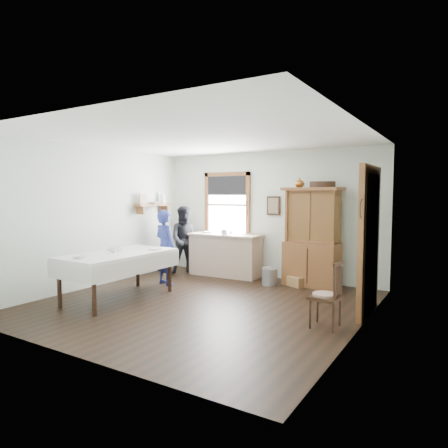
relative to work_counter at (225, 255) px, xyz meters
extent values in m
cube|color=black|center=(0.84, -2.13, -0.46)|extent=(5.00, 5.00, 0.01)
cube|color=white|center=(0.84, -2.13, 2.23)|extent=(5.00, 5.00, 0.01)
cube|color=white|center=(0.84, 0.37, 0.89)|extent=(5.00, 0.01, 2.70)
cube|color=white|center=(0.84, -4.63, 0.89)|extent=(5.00, 0.01, 2.70)
cube|color=white|center=(-1.66, -2.13, 0.89)|extent=(0.01, 5.00, 2.70)
cube|color=white|center=(3.34, -2.13, 0.89)|extent=(0.01, 5.00, 2.70)
cube|color=white|center=(-0.16, 0.35, 1.09)|extent=(1.00, 0.02, 1.30)
cube|color=brown|center=(-0.16, 0.33, 1.78)|extent=(1.18, 0.06, 0.09)
cube|color=brown|center=(-0.16, 0.33, 0.39)|extent=(1.18, 0.06, 0.09)
cube|color=brown|center=(-0.70, 0.33, 1.09)|extent=(0.09, 0.06, 1.48)
cube|color=brown|center=(0.39, 0.33, 1.09)|extent=(0.09, 0.06, 1.48)
cube|color=black|center=(-0.16, 0.31, 1.52)|extent=(0.98, 0.03, 0.43)
cube|color=#42392F|center=(3.31, -1.28, 0.59)|extent=(0.03, 0.90, 2.10)
cube|color=brown|center=(3.28, -1.79, 0.59)|extent=(0.08, 0.12, 2.10)
cube|color=brown|center=(3.28, -0.77, 0.59)|extent=(0.08, 0.12, 2.10)
cube|color=brown|center=(3.28, -1.28, 1.70)|extent=(0.08, 1.14, 0.12)
cube|color=brown|center=(-1.53, -0.63, 1.09)|extent=(0.24, 1.00, 0.04)
cube|color=brown|center=(-1.53, -1.03, 0.99)|extent=(0.22, 0.03, 0.18)
cube|color=brown|center=(-1.53, -0.23, 0.99)|extent=(0.22, 0.03, 0.18)
cube|color=tan|center=(-1.53, -0.93, 1.22)|extent=(0.03, 0.22, 0.24)
cylinder|color=white|center=(-1.53, -0.28, 1.22)|extent=(0.12, 0.12, 0.22)
cube|color=black|center=(0.99, 0.33, 1.09)|extent=(0.30, 0.04, 0.40)
torus|color=black|center=(3.29, -1.83, 1.26)|extent=(0.01, 0.27, 0.27)
cube|color=tan|center=(0.00, 0.00, 0.00)|extent=(1.64, 0.67, 0.92)
cube|color=brown|center=(1.95, 0.03, 0.50)|extent=(1.17, 0.62, 1.92)
cube|color=silver|center=(-0.53, -2.64, -0.06)|extent=(1.09, 2.02, 0.80)
cube|color=black|center=(2.93, -2.23, 0.00)|extent=(0.45, 0.45, 0.91)
cube|color=#989BA0|center=(1.22, -0.32, -0.30)|extent=(0.40, 0.40, 0.33)
cube|color=olive|center=(1.73, -0.17, -0.37)|extent=(0.39, 0.34, 0.19)
imported|color=navy|center=(-0.57, -1.36, 0.23)|extent=(0.58, 0.46, 1.38)
imported|color=black|center=(-0.86, -0.30, 0.24)|extent=(0.87, 0.85, 1.41)
imported|color=white|center=(-0.62, -2.67, 0.39)|extent=(0.16, 0.16, 0.10)
imported|color=white|center=(-0.68, -2.50, 0.38)|extent=(0.12, 0.12, 0.09)
imported|color=white|center=(-0.59, -3.38, 0.37)|extent=(0.26, 0.26, 0.05)
imported|color=#7F6F55|center=(-0.57, -0.03, 0.47)|extent=(0.25, 0.29, 0.02)
imported|color=white|center=(0.04, 0.11, 0.49)|extent=(0.20, 0.20, 0.06)
imported|color=white|center=(-1.53, -0.58, 1.14)|extent=(0.22, 0.22, 0.05)
camera|label=1|loc=(4.52, -7.44, 1.34)|focal=32.00mm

